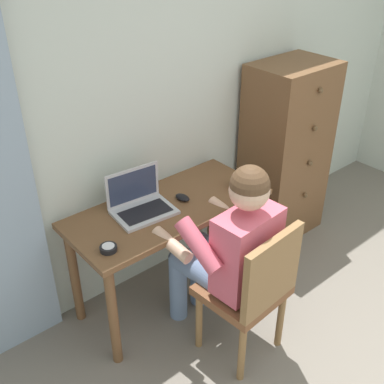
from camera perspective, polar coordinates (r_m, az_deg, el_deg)
name	(u,v)px	position (r m, az deg, el deg)	size (l,w,h in m)	color
wall_back	(191,86)	(3.08, -0.09, 12.56)	(4.80, 0.05, 2.50)	silver
desk	(169,221)	(2.87, -2.82, -3.52)	(1.22, 0.55, 0.71)	brown
dresser	(285,152)	(3.59, 11.12, 4.67)	(0.58, 0.45, 1.33)	brown
chair	(253,288)	(2.60, 7.28, -11.35)	(0.45, 0.43, 0.87)	brown
person_seated	(229,246)	(2.57, 4.40, -6.43)	(0.55, 0.60, 1.19)	#6B84AD
laptop	(140,203)	(2.75, -6.20, -1.30)	(0.36, 0.28, 0.24)	#B7BABF
computer_mouse	(183,198)	(2.85, -1.14, -0.66)	(0.06, 0.10, 0.03)	black
desk_clock	(108,248)	(2.49, -9.98, -6.65)	(0.09, 0.09, 0.03)	black
coffee_mug	(238,182)	(2.96, 5.56, 1.20)	(0.12, 0.08, 0.09)	#9E3D38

